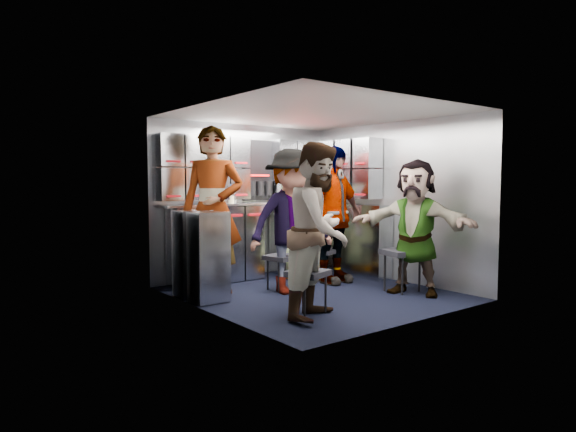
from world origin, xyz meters
TOP-DOWN VIEW (x-y plane):
  - floor at (0.00, 0.00)m, footprint 3.00×3.00m
  - wall_back at (0.00, 1.50)m, footprint 2.80×0.04m
  - wall_left at (-1.40, 0.00)m, footprint 0.04×3.00m
  - wall_right at (1.40, 0.00)m, footprint 0.04×3.00m
  - ceiling at (0.00, 0.00)m, footprint 2.80×3.00m
  - cart_bank_back at (0.00, 1.29)m, footprint 2.68×0.38m
  - cart_bank_left at (-1.19, 0.56)m, footprint 0.38×0.76m
  - counter at (0.00, 1.29)m, footprint 2.68×0.42m
  - locker_bank_back at (0.00, 1.35)m, footprint 2.68×0.28m
  - locker_bank_right at (1.25, 0.70)m, footprint 0.28×1.00m
  - right_cabinet at (1.25, 0.60)m, footprint 0.28×1.20m
  - coffee_niche at (0.18, 1.41)m, footprint 0.46×0.16m
  - red_latch_strip at (0.00, 1.09)m, footprint 2.60×0.02m
  - jump_seat_near_left at (-0.63, -0.64)m, footprint 0.46×0.45m
  - jump_seat_mid_left at (-0.18, 0.40)m, footprint 0.42×0.41m
  - jump_seat_center at (0.51, 0.99)m, footprint 0.42×0.40m
  - jump_seat_mid_right at (0.61, 0.52)m, footprint 0.45×0.44m
  - jump_seat_near_right at (0.92, -0.55)m, footprint 0.51×0.50m
  - attendant_standing at (-0.94, 0.72)m, footprint 0.84×0.83m
  - attendant_arc_a at (-0.63, -0.82)m, footprint 1.03×0.95m
  - attendant_arc_b at (-0.18, 0.22)m, footprint 1.16×0.75m
  - attendant_arc_c at (0.51, 0.81)m, footprint 0.96×0.75m
  - attendant_arc_d at (0.61, 0.34)m, footprint 1.08×0.54m
  - attendant_arc_e at (0.92, -0.73)m, footprint 0.96×1.54m
  - bottle_left at (-0.39, 1.24)m, footprint 0.07×0.07m
  - bottle_mid at (-0.33, 1.24)m, footprint 0.07×0.07m
  - bottle_right at (0.41, 1.24)m, footprint 0.07×0.07m
  - cup_left at (-0.38, 1.23)m, footprint 0.08×0.08m
  - cup_right at (1.04, 1.23)m, footprint 0.08×0.08m

SIDE VIEW (x-z plane):
  - floor at x=0.00m, z-range 0.00..0.00m
  - jump_seat_center at x=0.51m, z-range 0.15..0.55m
  - jump_seat_mid_right at x=0.61m, z-range 0.16..0.59m
  - jump_seat_mid_left at x=-0.18m, z-range 0.16..0.59m
  - jump_seat_near_left at x=-0.63m, z-range 0.17..0.60m
  - jump_seat_near_right at x=0.92m, z-range 0.19..0.70m
  - cart_bank_back at x=0.00m, z-range 0.00..0.99m
  - cart_bank_left at x=-1.19m, z-range 0.00..0.99m
  - right_cabinet at x=1.25m, z-range 0.00..1.00m
  - attendant_arc_e at x=0.92m, z-range 0.00..1.58m
  - attendant_arc_a at x=-0.63m, z-range 0.00..1.70m
  - attendant_arc_b at x=-0.18m, z-range 0.00..1.70m
  - attendant_arc_c at x=0.51m, z-range 0.00..1.73m
  - red_latch_strip at x=0.00m, z-range 0.86..0.90m
  - attendant_arc_d at x=0.61m, z-range 0.00..1.77m
  - attendant_standing at x=-0.94m, z-range 0.00..1.97m
  - counter at x=0.00m, z-range 1.00..1.03m
  - wall_back at x=0.00m, z-range 0.00..2.10m
  - wall_left at x=-1.40m, z-range 0.00..2.10m
  - wall_right at x=1.40m, z-range 0.00..2.10m
  - cup_right at x=1.04m, z-range 1.03..1.13m
  - cup_left at x=-0.38m, z-range 1.03..1.13m
  - bottle_mid at x=-0.33m, z-range 1.03..1.25m
  - bottle_left at x=-0.39m, z-range 1.03..1.26m
  - bottle_right at x=0.41m, z-range 1.03..1.30m
  - coffee_niche at x=0.18m, z-range 1.05..1.89m
  - locker_bank_back at x=0.00m, z-range 1.08..1.90m
  - locker_bank_right at x=1.25m, z-range 1.08..1.90m
  - ceiling at x=0.00m, z-range 2.09..2.11m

